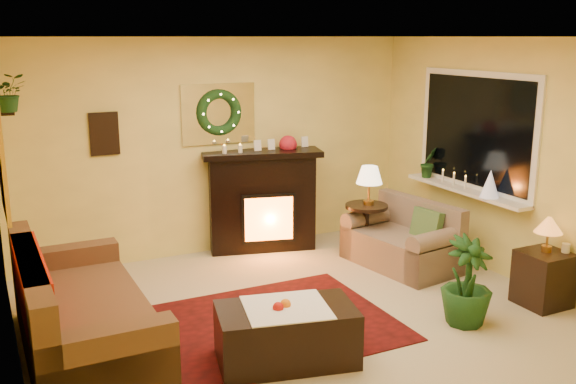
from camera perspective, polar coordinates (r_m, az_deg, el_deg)
name	(u,v)px	position (r m, az deg, el deg)	size (l,w,h in m)	color
floor	(304,317)	(6.23, 1.45, -11.03)	(5.00, 5.00, 0.00)	beige
ceiling	(306,37)	(5.66, 1.61, 13.64)	(5.00, 5.00, 0.00)	white
wall_back	(219,147)	(7.83, -6.17, 4.02)	(5.00, 5.00, 0.00)	#EFD88C
wall_front	(479,260)	(4.03, 16.63, -5.78)	(5.00, 5.00, 0.00)	#EFD88C
wall_left	(6,218)	(5.18, -23.81, -2.10)	(4.50, 4.50, 0.00)	#EFD88C
wall_right	(511,161)	(7.29, 19.22, 2.61)	(4.50, 4.50, 0.00)	#EFD88C
area_rug	(262,326)	(6.03, -2.36, -11.83)	(2.40, 1.80, 0.01)	maroon
sofa	(85,307)	(5.62, -17.63, -9.75)	(0.96, 2.18, 0.94)	brown
red_throw	(75,299)	(5.74, -18.42, -9.04)	(0.85, 1.39, 0.02)	#E74224
fireplace	(262,206)	(7.97, -2.37, -1.26)	(1.29, 0.41, 1.18)	black
poinsettia	(288,144)	(7.96, 0.01, 4.26)	(0.22, 0.22, 0.22)	red
mantel_candle_a	(225,153)	(7.65, -5.66, 3.50)	(0.05, 0.05, 0.16)	silver
mantel_candle_b	(240,152)	(7.69, -4.27, 3.58)	(0.05, 0.05, 0.16)	white
mantel_mirror	(219,114)	(7.76, -6.19, 6.91)	(0.92, 0.02, 0.72)	white
wreath	(220,113)	(7.72, -6.09, 7.03)	(0.55, 0.55, 0.11)	#194719
wall_art	(104,134)	(7.43, -16.02, 5.00)	(0.32, 0.03, 0.48)	#381E11
gold_mirror	(0,151)	(5.38, -24.22, 3.34)	(0.03, 0.84, 1.00)	gold
hanging_plant	(11,111)	(6.10, -23.43, 6.60)	(0.33, 0.28, 0.36)	#194719
loveseat	(401,231)	(7.50, 10.04, -3.46)	(0.76, 1.30, 0.76)	gray
window_frame	(476,131)	(7.63, 16.36, 5.19)	(0.03, 1.86, 1.36)	white
window_glass	(475,131)	(7.62, 16.28, 5.19)	(0.02, 1.70, 1.22)	black
window_sill	(465,190)	(7.69, 15.45, 0.14)	(0.22, 1.86, 0.04)	white
mini_tree	(490,184)	(7.32, 17.52, 0.70)	(0.21, 0.21, 0.31)	silver
sill_plant	(429,162)	(8.15, 12.39, 2.62)	(0.27, 0.22, 0.49)	#276123
side_table_round	(366,231)	(7.76, 6.93, -3.49)	(0.51, 0.51, 0.66)	black
lamp_cream	(369,186)	(7.63, 7.22, 0.51)	(0.31, 0.31, 0.48)	#FFEABA
end_table_square	(543,279)	(6.88, 21.76, -7.18)	(0.45, 0.45, 0.55)	black
lamp_tiffany	(548,232)	(6.75, 22.12, -3.34)	(0.27, 0.27, 0.40)	orange
coffee_table	(286,337)	(5.37, -0.15, -12.80)	(1.12, 0.61, 0.47)	black
fruit_bowl	(283,311)	(5.25, -0.48, -10.55)	(0.24, 0.24, 0.06)	white
floor_palm	(467,278)	(6.14, 15.64, -7.37)	(1.39, 1.39, 2.49)	#1C3E1E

